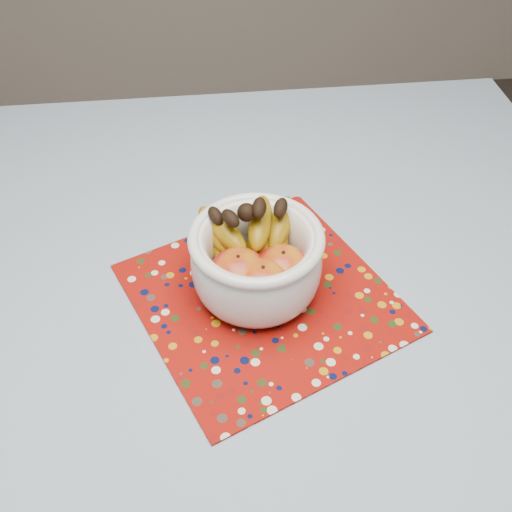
# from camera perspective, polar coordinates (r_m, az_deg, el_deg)

# --- Properties ---
(table) EXTENTS (1.20, 1.20, 0.75)m
(table) POSITION_cam_1_polar(r_m,az_deg,el_deg) (0.94, -2.17, -9.86)
(table) COLOR brown
(table) RESTS_ON ground
(tablecloth) EXTENTS (1.32, 1.32, 0.01)m
(tablecloth) POSITION_cam_1_polar(r_m,az_deg,el_deg) (0.88, -2.32, -6.75)
(tablecloth) COLOR slate
(tablecloth) RESTS_ON table
(placemat) EXTENTS (0.47, 0.47, 0.00)m
(placemat) POSITION_cam_1_polar(r_m,az_deg,el_deg) (0.90, 0.71, -3.94)
(placemat) COLOR maroon
(placemat) RESTS_ON tablecloth
(fruit_bowl) EXTENTS (0.21, 0.20, 0.15)m
(fruit_bowl) POSITION_cam_1_polar(r_m,az_deg,el_deg) (0.86, -0.28, 0.02)
(fruit_bowl) COLOR silver
(fruit_bowl) RESTS_ON placemat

